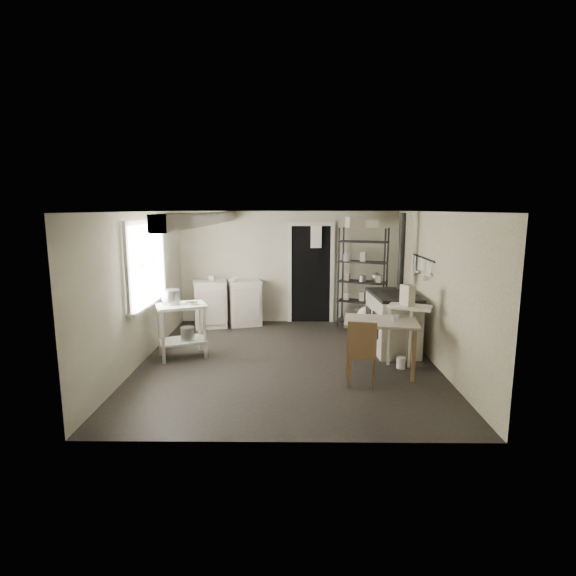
{
  "coord_description": "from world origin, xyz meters",
  "views": [
    {
      "loc": [
        0.07,
        -6.72,
        2.34
      ],
      "look_at": [
        0.0,
        0.3,
        1.1
      ],
      "focal_mm": 28.0,
      "sensor_mm": 36.0,
      "label": 1
    }
  ],
  "objects_px": {
    "prep_table": "(182,333)",
    "shelf_rack": "(363,280)",
    "stockpot": "(171,299)",
    "work_table": "(380,347)",
    "stove": "(392,324)",
    "flour_sack": "(367,319)",
    "base_cabinets": "(228,303)",
    "chair": "(362,349)"
  },
  "relations": [
    {
      "from": "shelf_rack",
      "to": "work_table",
      "type": "distance_m",
      "value": 2.62
    },
    {
      "from": "base_cabinets",
      "to": "chair",
      "type": "xyz_separation_m",
      "value": [
        2.25,
        -3.1,
        0.02
      ]
    },
    {
      "from": "work_table",
      "to": "flour_sack",
      "type": "height_order",
      "value": "work_table"
    },
    {
      "from": "stove",
      "to": "prep_table",
      "type": "bearing_deg",
      "value": -175.8
    },
    {
      "from": "base_cabinets",
      "to": "work_table",
      "type": "relative_size",
      "value": 1.37
    },
    {
      "from": "stockpot",
      "to": "flour_sack",
      "type": "distance_m",
      "value": 3.79
    },
    {
      "from": "stove",
      "to": "stockpot",
      "type": "bearing_deg",
      "value": -176.23
    },
    {
      "from": "stockpot",
      "to": "stove",
      "type": "height_order",
      "value": "stockpot"
    },
    {
      "from": "shelf_rack",
      "to": "chair",
      "type": "bearing_deg",
      "value": -76.45
    },
    {
      "from": "stockpot",
      "to": "work_table",
      "type": "xyz_separation_m",
      "value": [
        3.17,
        -0.67,
        -0.56
      ]
    },
    {
      "from": "chair",
      "to": "work_table",
      "type": "bearing_deg",
      "value": 64.87
    },
    {
      "from": "shelf_rack",
      "to": "stove",
      "type": "height_order",
      "value": "shelf_rack"
    },
    {
      "from": "base_cabinets",
      "to": "flour_sack",
      "type": "bearing_deg",
      "value": -22.06
    },
    {
      "from": "base_cabinets",
      "to": "shelf_rack",
      "type": "distance_m",
      "value": 2.75
    },
    {
      "from": "stockpot",
      "to": "shelf_rack",
      "type": "distance_m",
      "value": 3.8
    },
    {
      "from": "work_table",
      "to": "chair",
      "type": "height_order",
      "value": "chair"
    },
    {
      "from": "base_cabinets",
      "to": "stockpot",
      "type": "bearing_deg",
      "value": -120.66
    },
    {
      "from": "prep_table",
      "to": "chair",
      "type": "distance_m",
      "value": 2.91
    },
    {
      "from": "base_cabinets",
      "to": "stove",
      "type": "xyz_separation_m",
      "value": [
        2.99,
        -1.59,
        -0.02
      ]
    },
    {
      "from": "prep_table",
      "to": "work_table",
      "type": "distance_m",
      "value": 3.08
    },
    {
      "from": "chair",
      "to": "prep_table",
      "type": "bearing_deg",
      "value": 169.05
    },
    {
      "from": "stove",
      "to": "work_table",
      "type": "distance_m",
      "value": 1.16
    },
    {
      "from": "stockpot",
      "to": "shelf_rack",
      "type": "bearing_deg",
      "value": 29.75
    },
    {
      "from": "stove",
      "to": "flour_sack",
      "type": "height_order",
      "value": "stove"
    },
    {
      "from": "stockpot",
      "to": "work_table",
      "type": "height_order",
      "value": "stockpot"
    },
    {
      "from": "stove",
      "to": "chair",
      "type": "height_order",
      "value": "chair"
    },
    {
      "from": "prep_table",
      "to": "stove",
      "type": "height_order",
      "value": "stove"
    },
    {
      "from": "stove",
      "to": "work_table",
      "type": "xyz_separation_m",
      "value": [
        -0.41,
        -1.08,
        -0.06
      ]
    },
    {
      "from": "prep_table",
      "to": "flour_sack",
      "type": "height_order",
      "value": "prep_table"
    },
    {
      "from": "chair",
      "to": "shelf_rack",
      "type": "bearing_deg",
      "value": 92.79
    },
    {
      "from": "prep_table",
      "to": "shelf_rack",
      "type": "distance_m",
      "value": 3.7
    },
    {
      "from": "shelf_rack",
      "to": "work_table",
      "type": "height_order",
      "value": "shelf_rack"
    },
    {
      "from": "stove",
      "to": "chair",
      "type": "distance_m",
      "value": 1.68
    },
    {
      "from": "shelf_rack",
      "to": "base_cabinets",
      "type": "bearing_deg",
      "value": -160.27
    },
    {
      "from": "base_cabinets",
      "to": "shelf_rack",
      "type": "xyz_separation_m",
      "value": [
        2.7,
        -0.11,
        0.49
      ]
    },
    {
      "from": "base_cabinets",
      "to": "work_table",
      "type": "height_order",
      "value": "base_cabinets"
    },
    {
      "from": "work_table",
      "to": "base_cabinets",
      "type": "bearing_deg",
      "value": 134.0
    },
    {
      "from": "shelf_rack",
      "to": "stove",
      "type": "xyz_separation_m",
      "value": [
        0.29,
        -1.48,
        -0.51
      ]
    },
    {
      "from": "stove",
      "to": "flour_sack",
      "type": "bearing_deg",
      "value": 97.81
    },
    {
      "from": "work_table",
      "to": "flour_sack",
      "type": "distance_m",
      "value": 2.29
    },
    {
      "from": "prep_table",
      "to": "stove",
      "type": "xyz_separation_m",
      "value": [
        3.43,
        0.41,
        0.04
      ]
    },
    {
      "from": "shelf_rack",
      "to": "flour_sack",
      "type": "distance_m",
      "value": 0.76
    }
  ]
}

